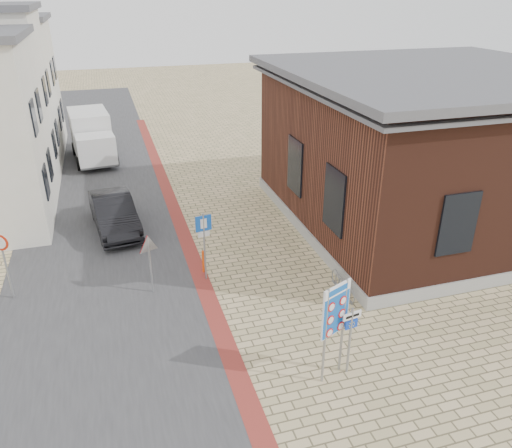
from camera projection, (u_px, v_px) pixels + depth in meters
ground at (295, 345)px, 15.16m from camera, size 120.00×120.00×0.00m
road_strip at (99, 190)px, 26.67m from camera, size 7.00×60.00×0.02m
curb_strip at (178, 219)px, 23.26m from camera, size 0.60×40.00×0.02m
brick_building at (431, 146)px, 22.05m from camera, size 13.00×13.00×6.80m
bike_rack at (343, 286)px, 17.64m from camera, size 0.08×1.80×0.60m
sedan at (114, 213)px, 22.03m from camera, size 2.22×4.95×1.58m
box_truck at (92, 136)px, 30.74m from camera, size 2.78×5.72×2.89m
border_sign at (336, 312)px, 13.07m from camera, size 0.95×0.46×2.98m
essen_sign at (351, 331)px, 13.52m from camera, size 0.58×0.14×2.15m
parking_sign at (204, 235)px, 17.78m from camera, size 0.59×0.13×2.67m
yield_sign at (149, 251)px, 17.05m from camera, size 0.75×0.34×2.22m
speed_sign at (4, 256)px, 16.69m from camera, size 0.55×0.26×2.50m
bollard at (203, 262)px, 18.81m from camera, size 0.10×0.10×0.92m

